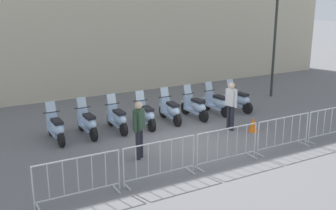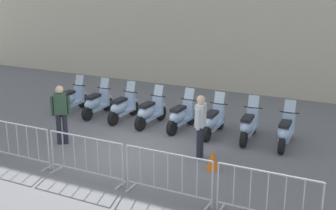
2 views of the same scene
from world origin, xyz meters
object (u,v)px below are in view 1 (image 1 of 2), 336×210
Objects in this scene: motorcycle_6 at (217,103)px; barrier_segment_0 at (78,179)px; barrier_segment_3 at (283,134)px; traffic_cone at (253,124)px; motorcycle_0 at (56,128)px; officer_near_row_end at (139,127)px; street_lamp at (276,28)px; motorcycle_1 at (88,123)px; barrier_segment_2 at (227,146)px; barrier_segment_4 at (331,123)px; officer_mid_plaza at (231,103)px; motorcycle_5 at (195,107)px; motorcycle_3 at (146,115)px; motorcycle_7 at (239,100)px; barrier_segment_1 at (160,161)px; motorcycle_2 at (118,119)px; motorcycle_4 at (171,111)px.

barrier_segment_0 is (-7.11, -4.05, 0.07)m from motorcycle_6.
barrier_segment_3 is 3.78× the size of traffic_cone.
motorcycle_0 is 3.19m from officer_near_row_end.
street_lamp is (4.68, 5.28, 2.71)m from barrier_segment_3.
motorcycle_1 is 0.83× the size of barrier_segment_2.
traffic_cone is at bearing -25.90° from motorcycle_1.
barrier_segment_4 is 1.20× the size of officer_mid_plaza.
motorcycle_0 is 5.40m from motorcycle_5.
motorcycle_3 is 2.99m from officer_near_row_end.
traffic_cone is (-1.31, -2.35, -0.18)m from motorcycle_7.
motorcycle_5 reaches higher than barrier_segment_2.
motorcycle_7 is at bearing -1.13° from motorcycle_0.
motorcycle_5 is 4.49m from officer_near_row_end.
motorcycle_6 is at bearing 81.47° from barrier_segment_3.
barrier_segment_4 is at bearing -115.36° from street_lamp.
motorcycle_0 is at bearing 110.08° from barrier_segment_1.
motorcycle_3 is 4.92m from barrier_segment_3.
motorcycle_1 is 1.00× the size of motorcycle_2.
officer_mid_plaza reaches higher than motorcycle_5.
motorcycle_1 is at bearing 147.97° from barrier_segment_4.
barrier_segment_0 reaches higher than traffic_cone.
motorcycle_2 is (1.08, -0.05, 0.00)m from motorcycle_1.
motorcycle_4 reaches higher than barrier_segment_4.
street_lamp reaches higher than motorcycle_6.
motorcycle_0 is at bearing 178.88° from motorcycle_2.
street_lamp is (10.54, 0.99, 2.78)m from motorcycle_0.
traffic_cone is at bearing -45.07° from officer_mid_plaza.
barrier_segment_4 is at bearing -45.76° from officer_mid_plaza.
barrier_segment_4 is (6.94, -4.34, 0.07)m from motorcycle_1.
barrier_segment_1 is at bearing 178.86° from barrier_segment_3.
traffic_cone is (1.94, -2.41, -0.18)m from motorcycle_4.
barrier_segment_3 is 1.20× the size of officer_near_row_end.
barrier_segment_1 is (2.16, -0.04, 0.00)m from barrier_segment_0.
barrier_segment_4 is (8.02, -4.33, 0.07)m from motorcycle_0.
motorcycle_1 reaches higher than barrier_segment_0.
barrier_segment_2 is (-0.62, -4.16, 0.07)m from motorcycle_4.
barrier_segment_1 is 1.00× the size of barrier_segment_3.
barrier_segment_3 is (6.48, -0.13, 0.00)m from barrier_segment_0.
barrier_segment_3 is (-1.71, -4.14, 0.07)m from motorcycle_7.
barrier_segment_2 is at bearing -133.37° from motorcycle_7.
officer_mid_plaza reaches higher than barrier_segment_0.
barrier_segment_3 is 0.39× the size of street_lamp.
barrier_segment_1 is at bearing -96.53° from officer_near_row_end.
motorcycle_7 is 0.83× the size of barrier_segment_3.
barrier_segment_4 is (4.32, -0.09, 0.00)m from barrier_segment_2.
motorcycle_5 is at bearing 179.62° from motorcycle_7.
motorcycle_5 is 1.08m from motorcycle_6.
barrier_segment_4 is 6.48m from street_lamp.
officer_near_row_end is 4.59m from traffic_cone.
traffic_cone is at bearing 1.77° from officer_near_row_end.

